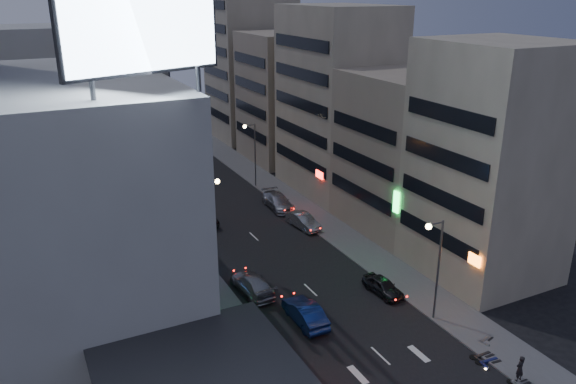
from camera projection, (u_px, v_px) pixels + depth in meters
sidewalk_left at (166, 236)px, 56.97m from camera, size 4.00×120.00×0.12m
sidewalk_right at (305, 210)px, 63.69m from camera, size 4.00×120.00×0.12m
white_building at (73, 199)px, 41.72m from camera, size 14.00×24.00×18.00m
shophouse_near at (490, 163)px, 46.84m from camera, size 10.00×11.00×20.00m
shophouse_mid at (407, 152)px, 57.40m from camera, size 11.00×12.00×16.00m
shophouse_far at (337, 101)px, 67.09m from camera, size 10.00×14.00×22.00m
far_left_a at (58, 118)px, 63.02m from camera, size 11.00×10.00×20.00m
far_left_b at (47, 118)px, 74.59m from camera, size 12.00×10.00×15.00m
far_right_a at (286, 97)px, 80.59m from camera, size 11.00×12.00×18.00m
far_right_b at (250, 65)px, 91.54m from camera, size 12.00×12.00×24.00m
billboard at (143, 29)px, 30.65m from camera, size 9.52×3.75×6.20m
street_lamp_right_near at (435, 257)px, 40.82m from camera, size 1.60×0.44×8.02m
street_lamp_left at (209, 210)px, 49.31m from camera, size 1.60×0.44×8.02m
street_lamp_right_far at (252, 146)px, 69.40m from camera, size 1.60×0.44×8.02m
parked_car_right_near at (383, 286)px, 46.10m from camera, size 1.93×4.17×1.38m
parked_car_right_mid at (303, 221)px, 58.86m from camera, size 2.13×4.78×1.52m
parked_car_left at (201, 218)px, 59.80m from camera, size 2.59×5.20×1.42m
parked_car_right_far at (278, 201)px, 64.07m from camera, size 2.62×5.76×1.64m
road_car_blue at (305, 313)px, 42.10m from camera, size 1.87×5.04×1.65m
road_car_silver at (252, 284)px, 46.24m from camera, size 2.43×5.53×1.58m
person at (520, 368)px, 35.62m from camera, size 0.70×0.50×1.80m
scooter_black_a at (530, 373)px, 35.62m from camera, size 0.69×2.01×1.23m
scooter_silver_a at (524, 370)px, 36.14m from camera, size 0.55×1.60×0.97m
scooter_blue at (497, 349)px, 37.98m from camera, size 0.84×2.09×1.25m
scooter_black_b at (489, 343)px, 38.60m from camera, size 0.68×2.02×1.23m
scooter_silver_b at (488, 329)px, 40.40m from camera, size 1.08×1.85×1.07m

